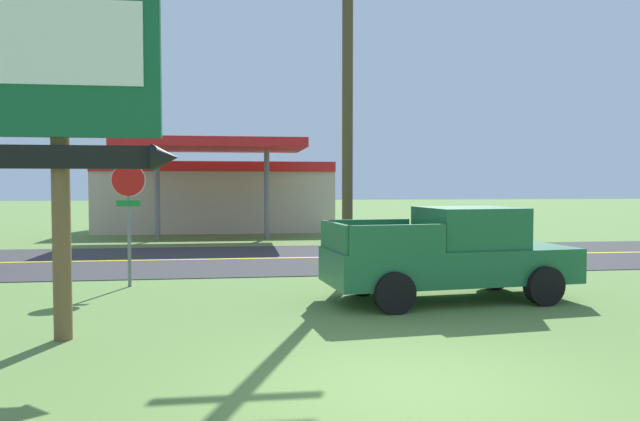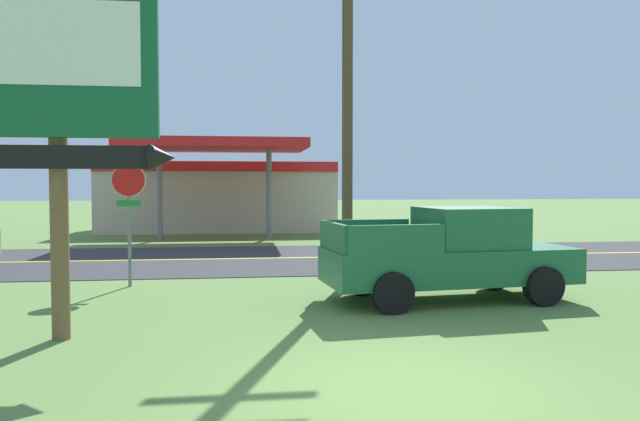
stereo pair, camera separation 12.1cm
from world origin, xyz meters
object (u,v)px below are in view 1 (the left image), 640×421
Objects in this scene: stop_sign at (129,202)px; gas_station at (217,194)px; utility_pole at (348,97)px; pickup_green_parked_on_lawn at (452,255)px; motel_sign at (61,93)px.

gas_station is at bearing 85.34° from stop_sign.
utility_pole is 4.62m from pickup_green_parked_on_lawn.
utility_pole is at bearing 41.61° from motel_sign.
motel_sign is at bearing -160.92° from pickup_green_parked_on_lawn.
stop_sign is at bearing 175.65° from utility_pole.
utility_pole is 1.57× the size of pickup_green_parked_on_lawn.
pickup_green_parked_on_lawn is (1.84, -2.24, -3.60)m from utility_pole.
utility_pole is (5.31, 4.71, 0.73)m from motel_sign.
motel_sign is 7.13m from utility_pole.
utility_pole is (5.22, -0.40, 2.54)m from stop_sign.
motel_sign is 23.23m from gas_station.
utility_pole reaches higher than gas_station.
gas_station is (1.56, 23.10, -1.89)m from motel_sign.
motel_sign is 5.42m from stop_sign.
motel_sign is 0.48× the size of gas_station.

